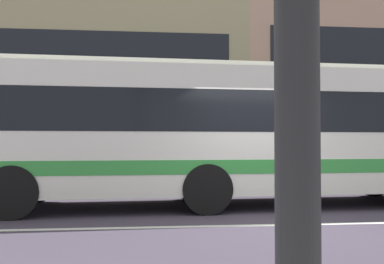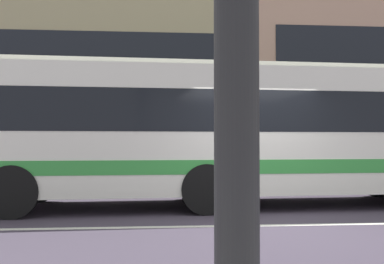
# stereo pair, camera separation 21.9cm
# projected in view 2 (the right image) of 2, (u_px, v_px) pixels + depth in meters

# --- Properties ---
(ground_plane) EXTENTS (160.00, 160.00, 0.00)m
(ground_plane) POSITION_uv_depth(u_px,v_px,m) (273.00, 226.00, 7.54)
(ground_plane) COLOR #423A49
(lane_centre_line) EXTENTS (60.00, 0.16, 0.01)m
(lane_centre_line) POSITION_uv_depth(u_px,v_px,m) (273.00, 225.00, 7.54)
(lane_centre_line) COLOR silver
(lane_centre_line) RESTS_ON ground_plane
(hedge_row_far) EXTENTS (23.59, 1.10, 0.94)m
(hedge_row_far) POSITION_uv_depth(u_px,v_px,m) (222.00, 173.00, 13.74)
(hedge_row_far) COLOR #305527
(hedge_row_far) RESTS_ON ground_plane
(apartment_block_left) EXTENTS (23.33, 11.66, 9.03)m
(apartment_block_left) POSITION_uv_depth(u_px,v_px,m) (20.00, 86.00, 24.02)
(apartment_block_left) COLOR tan
(apartment_block_left) RESTS_ON ground_plane
(transit_bus) EXTENTS (10.73, 3.11, 3.09)m
(transit_bus) POSITION_uv_depth(u_px,v_px,m) (226.00, 130.00, 9.97)
(transit_bus) COLOR white
(transit_bus) RESTS_ON ground_plane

